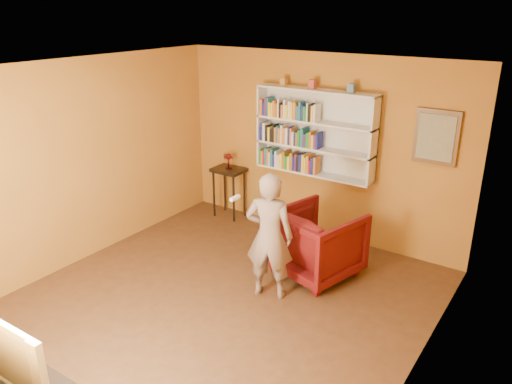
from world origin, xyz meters
TOP-DOWN VIEW (x-y plane):
  - room_shell at (0.00, 0.00)m, footprint 5.30×5.80m
  - bookshelf at (0.00, 2.41)m, footprint 1.80×0.29m
  - books_row_lower at (-0.37, 2.31)m, footprint 0.96×0.19m
  - books_row_middle at (-0.38, 2.30)m, footprint 0.98×0.19m
  - books_row_upper at (-0.40, 2.30)m, footprint 0.92×0.19m
  - ornament_left at (-0.53, 2.35)m, footprint 0.08×0.08m
  - ornament_centre at (-0.06, 2.35)m, footprint 0.09×0.09m
  - ornament_right at (0.52, 2.35)m, footprint 0.09×0.09m
  - framed_painting at (1.65, 2.46)m, footprint 0.55×0.05m
  - console_table at (-1.47, 2.25)m, footprint 0.50×0.39m
  - ruby_lustre at (-1.47, 2.25)m, footprint 0.15×0.15m
  - armchair at (0.62, 1.36)m, footprint 1.18×1.20m
  - person at (0.38, 0.59)m, footprint 0.66×0.54m
  - game_remote at (0.10, 0.31)m, footprint 0.04×0.15m
  - television at (-0.15, -2.25)m, footprint 1.11×0.16m

SIDE VIEW (x-z plane):
  - armchair at x=0.62m, z-range 0.00..0.89m
  - console_table at x=-1.47m, z-range 0.27..1.10m
  - person at x=0.38m, z-range 0.00..1.56m
  - television at x=-0.15m, z-range 0.52..1.15m
  - ruby_lustre at x=-1.47m, z-range 0.88..1.13m
  - room_shell at x=0.00m, z-range -0.42..2.46m
  - books_row_lower at x=-0.37m, z-range 1.00..1.27m
  - game_remote at x=0.10m, z-range 1.27..1.30m
  - books_row_middle at x=-0.38m, z-range 1.38..1.65m
  - bookshelf at x=0.00m, z-range 0.98..2.21m
  - framed_painting at x=1.65m, z-range 1.40..2.10m
  - books_row_upper at x=-0.40m, z-range 1.76..2.03m
  - ornament_left at x=-0.53m, z-range 2.21..2.33m
  - ornament_right at x=0.52m, z-range 2.21..2.34m
  - ornament_centre at x=-0.06m, z-range 2.21..2.34m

